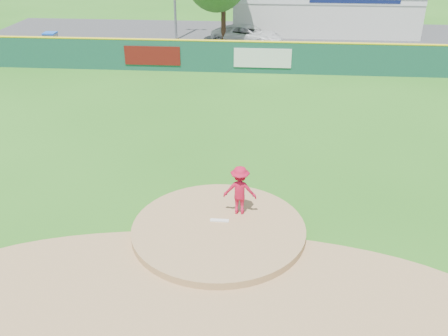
# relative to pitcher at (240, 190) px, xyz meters

# --- Properties ---
(ground) EXTENTS (120.00, 120.00, 0.00)m
(ground) POSITION_rel_pitcher_xyz_m (-0.61, -0.88, -1.09)
(ground) COLOR #286B19
(ground) RESTS_ON ground
(pitchers_mound) EXTENTS (5.50, 5.50, 0.50)m
(pitchers_mound) POSITION_rel_pitcher_xyz_m (-0.61, -0.88, -1.09)
(pitchers_mound) COLOR #9E774C
(pitchers_mound) RESTS_ON ground
(pitching_rubber) EXTENTS (0.60, 0.15, 0.04)m
(pitching_rubber) POSITION_rel_pitcher_xyz_m (-0.61, -0.58, -0.82)
(pitching_rubber) COLOR white
(pitching_rubber) RESTS_ON pitchers_mound
(infield_dirt_arc) EXTENTS (15.40, 15.40, 0.01)m
(infield_dirt_arc) POSITION_rel_pitcher_xyz_m (-0.61, -3.88, -1.08)
(infield_dirt_arc) COLOR #9E774C
(infield_dirt_arc) RESTS_ON ground
(parking_lot) EXTENTS (44.00, 16.00, 0.02)m
(parking_lot) POSITION_rel_pitcher_xyz_m (-0.61, 26.12, -1.08)
(parking_lot) COLOR #38383A
(parking_lot) RESTS_ON ground
(pitcher) EXTENTS (1.10, 0.66, 1.68)m
(pitcher) POSITION_rel_pitcher_xyz_m (0.00, 0.00, 0.00)
(pitcher) COLOR #B70F31
(pitcher) RESTS_ON pitchers_mound
(van) EXTENTS (5.98, 4.19, 1.52)m
(van) POSITION_rel_pitcher_xyz_m (-0.79, 24.62, -0.31)
(van) COLOR white
(van) RESTS_ON parking_lot
(pool_building_grp) EXTENTS (15.20, 8.20, 3.31)m
(pool_building_grp) POSITION_rel_pitcher_xyz_m (5.39, 31.11, 0.58)
(pool_building_grp) COLOR silver
(pool_building_grp) RESTS_ON ground
(fence_banners) EXTENTS (10.63, 0.04, 1.20)m
(fence_banners) POSITION_rel_pitcher_xyz_m (-3.05, 17.04, -0.09)
(fence_banners) COLOR #5E100D
(fence_banners) RESTS_ON ground
(playground_slide) EXTENTS (0.88, 2.48, 1.37)m
(playground_slide) POSITION_rel_pitcher_xyz_m (-15.12, 21.54, -0.39)
(playground_slide) COLOR blue
(playground_slide) RESTS_ON ground
(outfield_fence) EXTENTS (40.00, 0.14, 2.07)m
(outfield_fence) POSITION_rel_pitcher_xyz_m (-0.61, 17.12, 0.00)
(outfield_fence) COLOR #154739
(outfield_fence) RESTS_ON ground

